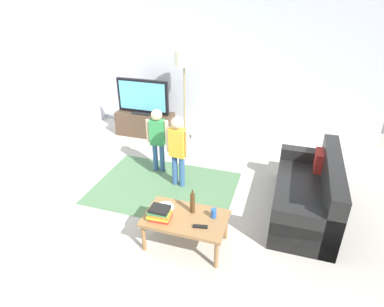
{
  "coord_description": "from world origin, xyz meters",
  "views": [
    {
      "loc": [
        1.29,
        -3.46,
        2.91
      ],
      "look_at": [
        0.0,
        0.6,
        0.65
      ],
      "focal_mm": 30.3,
      "sensor_mm": 36.0,
      "label": 1
    }
  ],
  "objects_px": {
    "floor_lamp": "(184,63)",
    "book_stack": "(160,213)",
    "tv": "(143,97)",
    "child_near_tv": "(158,135)",
    "coffee_table": "(186,220)",
    "couch": "(311,196)",
    "plate": "(165,207)",
    "bottle": "(193,203)",
    "tv_stand": "(145,124)",
    "soda_can": "(214,213)",
    "tv_remote": "(200,227)",
    "child_center": "(178,146)"
  },
  "relations": [
    {
      "from": "child_center",
      "to": "plate",
      "type": "distance_m",
      "value": 1.19
    },
    {
      "from": "tv",
      "to": "tv_remote",
      "type": "height_order",
      "value": "tv"
    },
    {
      "from": "child_center",
      "to": "soda_can",
      "type": "xyz_separation_m",
      "value": [
        0.86,
        -1.13,
        -0.23
      ]
    },
    {
      "from": "couch",
      "to": "child_center",
      "type": "bearing_deg",
      "value": 176.68
    },
    {
      "from": "child_near_tv",
      "to": "plate",
      "type": "xyz_separation_m",
      "value": [
        0.71,
        -1.46,
        -0.25
      ]
    },
    {
      "from": "coffee_table",
      "to": "tv_remote",
      "type": "distance_m",
      "value": 0.26
    },
    {
      "from": "tv_remote",
      "to": "soda_can",
      "type": "xyz_separation_m",
      "value": [
        0.1,
        0.22,
        0.05
      ]
    },
    {
      "from": "tv_remote",
      "to": "plate",
      "type": "height_order",
      "value": "plate"
    },
    {
      "from": "floor_lamp",
      "to": "bottle",
      "type": "xyz_separation_m",
      "value": [
        1.09,
        -2.89,
        -0.99
      ]
    },
    {
      "from": "book_stack",
      "to": "plate",
      "type": "relative_size",
      "value": 1.31
    },
    {
      "from": "child_center",
      "to": "soda_can",
      "type": "relative_size",
      "value": 9.8
    },
    {
      "from": "couch",
      "to": "child_near_tv",
      "type": "relative_size",
      "value": 1.6
    },
    {
      "from": "child_near_tv",
      "to": "soda_can",
      "type": "relative_size",
      "value": 9.35
    },
    {
      "from": "tv",
      "to": "bottle",
      "type": "distance_m",
      "value": 3.34
    },
    {
      "from": "child_near_tv",
      "to": "book_stack",
      "type": "height_order",
      "value": "child_near_tv"
    },
    {
      "from": "child_center",
      "to": "plate",
      "type": "relative_size",
      "value": 5.35
    },
    {
      "from": "tv",
      "to": "bottle",
      "type": "xyz_separation_m",
      "value": [
        1.92,
        -2.72,
        -0.29
      ]
    },
    {
      "from": "couch",
      "to": "tv_stand",
      "type": "bearing_deg",
      "value": 152.37
    },
    {
      "from": "coffee_table",
      "to": "soda_can",
      "type": "bearing_deg",
      "value": 17.35
    },
    {
      "from": "floor_lamp",
      "to": "book_stack",
      "type": "distance_m",
      "value": 3.39
    },
    {
      "from": "couch",
      "to": "floor_lamp",
      "type": "relative_size",
      "value": 1.01
    },
    {
      "from": "floor_lamp",
      "to": "tv_remote",
      "type": "xyz_separation_m",
      "value": [
        1.26,
        -3.13,
        -1.11
      ]
    },
    {
      "from": "couch",
      "to": "book_stack",
      "type": "bearing_deg",
      "value": -144.55
    },
    {
      "from": "book_stack",
      "to": "plate",
      "type": "height_order",
      "value": "book_stack"
    },
    {
      "from": "couch",
      "to": "child_center",
      "type": "xyz_separation_m",
      "value": [
        -2.0,
        0.12,
        0.42
      ]
    },
    {
      "from": "child_near_tv",
      "to": "book_stack",
      "type": "bearing_deg",
      "value": -66.38
    },
    {
      "from": "tv",
      "to": "book_stack",
      "type": "distance_m",
      "value": 3.38
    },
    {
      "from": "tv",
      "to": "couch",
      "type": "bearing_deg",
      "value": -27.34
    },
    {
      "from": "floor_lamp",
      "to": "book_stack",
      "type": "height_order",
      "value": "floor_lamp"
    },
    {
      "from": "tv",
      "to": "couch",
      "type": "relative_size",
      "value": 0.61
    },
    {
      "from": "tv",
      "to": "child_near_tv",
      "type": "height_order",
      "value": "tv"
    },
    {
      "from": "bottle",
      "to": "tv_remote",
      "type": "bearing_deg",
      "value": -54.69
    },
    {
      "from": "child_near_tv",
      "to": "bottle",
      "type": "distance_m",
      "value": 1.79
    },
    {
      "from": "child_near_tv",
      "to": "bottle",
      "type": "height_order",
      "value": "child_near_tv"
    },
    {
      "from": "soda_can",
      "to": "tv_remote",
      "type": "bearing_deg",
      "value": -114.44
    },
    {
      "from": "tv",
      "to": "soda_can",
      "type": "distance_m",
      "value": 3.53
    },
    {
      "from": "couch",
      "to": "child_near_tv",
      "type": "xyz_separation_m",
      "value": [
        -2.47,
        0.44,
        0.39
      ]
    },
    {
      "from": "tv_stand",
      "to": "child_center",
      "type": "bearing_deg",
      "value": -50.66
    },
    {
      "from": "book_stack",
      "to": "bottle",
      "type": "distance_m",
      "value": 0.41
    },
    {
      "from": "child_near_tv",
      "to": "child_center",
      "type": "height_order",
      "value": "child_center"
    },
    {
      "from": "child_center",
      "to": "plate",
      "type": "xyz_separation_m",
      "value": [
        0.24,
        -1.13,
        -0.28
      ]
    },
    {
      "from": "child_near_tv",
      "to": "soda_can",
      "type": "distance_m",
      "value": 1.99
    },
    {
      "from": "coffee_table",
      "to": "tv_remote",
      "type": "bearing_deg",
      "value": -28.61
    },
    {
      "from": "tv",
      "to": "book_stack",
      "type": "height_order",
      "value": "tv"
    },
    {
      "from": "child_center",
      "to": "tv_remote",
      "type": "height_order",
      "value": "child_center"
    },
    {
      "from": "coffee_table",
      "to": "tv_remote",
      "type": "relative_size",
      "value": 5.88
    },
    {
      "from": "tv",
      "to": "book_stack",
      "type": "xyz_separation_m",
      "value": [
        1.59,
        -2.96,
        -0.35
      ]
    },
    {
      "from": "couch",
      "to": "coffee_table",
      "type": "height_order",
      "value": "couch"
    },
    {
      "from": "soda_can",
      "to": "tv",
      "type": "bearing_deg",
      "value": 128.67
    },
    {
      "from": "child_near_tv",
      "to": "coffee_table",
      "type": "height_order",
      "value": "child_near_tv"
    }
  ]
}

